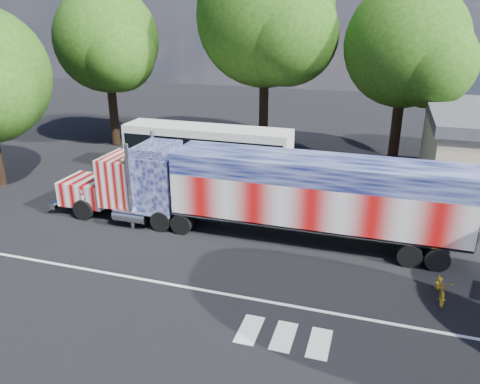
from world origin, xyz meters
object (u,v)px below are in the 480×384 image
(bicycle, at_px, (441,287))
(tree_ne_a, at_px, (408,47))
(semi_truck, at_px, (262,191))
(tree_n_mid, at_px, (267,18))
(tree_nw_a, at_px, (108,41))
(woman, at_px, (84,204))
(coach_bus, at_px, (207,150))

(bicycle, height_order, tree_ne_a, tree_ne_a)
(semi_truck, bearing_deg, tree_n_mid, 103.96)
(tree_nw_a, bearing_deg, woman, -65.11)
(coach_bus, distance_m, tree_n_mid, 10.73)
(tree_nw_a, relative_size, tree_n_mid, 0.82)
(woman, relative_size, tree_nw_a, 0.14)
(coach_bus, bearing_deg, tree_ne_a, 24.29)
(woman, distance_m, tree_ne_a, 22.23)
(coach_bus, distance_m, woman, 9.49)
(woman, xyz_separation_m, tree_nw_a, (-6.35, 13.69, 7.37))
(woman, relative_size, bicycle, 0.94)
(semi_truck, relative_size, woman, 12.21)
(semi_truck, distance_m, tree_n_mid, 16.57)
(semi_truck, height_order, tree_ne_a, tree_ne_a)
(coach_bus, height_order, bicycle, coach_bus)
(semi_truck, relative_size, tree_n_mid, 1.38)
(tree_nw_a, bearing_deg, tree_ne_a, 1.25)
(woman, height_order, tree_nw_a, tree_nw_a)
(woman, bearing_deg, tree_ne_a, 55.58)
(coach_bus, xyz_separation_m, tree_nw_a, (-9.88, 4.92, 6.53))
(woman, distance_m, tree_n_mid, 18.71)
(coach_bus, height_order, tree_nw_a, tree_nw_a)
(bicycle, bearing_deg, tree_n_mid, 121.89)
(semi_truck, bearing_deg, woman, -173.63)
(coach_bus, xyz_separation_m, bicycle, (13.76, -11.06, -1.22))
(coach_bus, xyz_separation_m, woman, (-3.53, -8.77, -0.84))
(woman, height_order, tree_ne_a, tree_ne_a)
(semi_truck, relative_size, tree_nw_a, 1.68)
(woman, distance_m, tree_nw_a, 16.80)
(tree_n_mid, bearing_deg, woman, -110.74)
(tree_nw_a, distance_m, tree_ne_a, 21.84)
(coach_bus, distance_m, tree_ne_a, 14.63)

